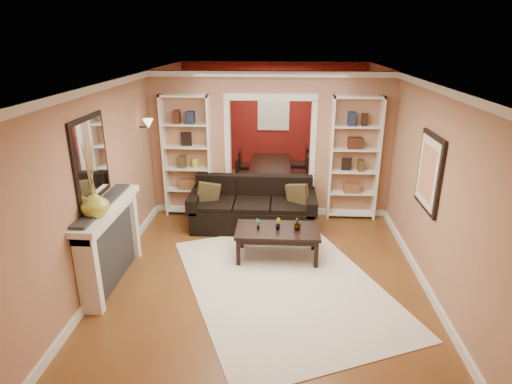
# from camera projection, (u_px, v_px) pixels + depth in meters

# --- Properties ---
(floor) EXTENTS (8.00, 8.00, 0.00)m
(floor) POSITION_uv_depth(u_px,v_px,m) (267.00, 238.00, 7.37)
(floor) COLOR brown
(floor) RESTS_ON ground
(ceiling) EXTENTS (8.00, 8.00, 0.00)m
(ceiling) POSITION_uv_depth(u_px,v_px,m) (269.00, 77.00, 6.44)
(ceiling) COLOR white
(ceiling) RESTS_ON ground
(wall_back) EXTENTS (8.00, 0.00, 8.00)m
(wall_back) POSITION_uv_depth(u_px,v_px,m) (273.00, 118.00, 10.65)
(wall_back) COLOR #AE7A5C
(wall_back) RESTS_ON ground
(wall_front) EXTENTS (8.00, 0.00, 8.00)m
(wall_front) POSITION_uv_depth(u_px,v_px,m) (249.00, 315.00, 3.16)
(wall_front) COLOR #AE7A5C
(wall_front) RESTS_ON ground
(wall_left) EXTENTS (0.00, 8.00, 8.00)m
(wall_left) POSITION_uv_depth(u_px,v_px,m) (131.00, 161.00, 7.04)
(wall_left) COLOR #AE7A5C
(wall_left) RESTS_ON ground
(wall_right) EXTENTS (0.00, 8.00, 8.00)m
(wall_right) POSITION_uv_depth(u_px,v_px,m) (409.00, 165.00, 6.78)
(wall_right) COLOR #AE7A5C
(wall_right) RESTS_ON ground
(partition_wall) EXTENTS (4.50, 0.15, 2.70)m
(partition_wall) POSITION_uv_depth(u_px,v_px,m) (270.00, 145.00, 8.03)
(partition_wall) COLOR #AE7A5C
(partition_wall) RESTS_ON floor
(red_back_panel) EXTENTS (4.44, 0.04, 2.64)m
(red_back_panel) POSITION_uv_depth(u_px,v_px,m) (273.00, 119.00, 10.64)
(red_back_panel) COLOR maroon
(red_back_panel) RESTS_ON floor
(dining_window) EXTENTS (0.78, 0.03, 0.98)m
(dining_window) POSITION_uv_depth(u_px,v_px,m) (274.00, 110.00, 10.52)
(dining_window) COLOR #8CA5CC
(dining_window) RESTS_ON wall_back
(area_rug) EXTENTS (3.63, 4.16, 0.01)m
(area_rug) POSITION_uv_depth(u_px,v_px,m) (284.00, 284.00, 6.01)
(area_rug) COLOR silver
(area_rug) RESTS_ON floor
(sofa) EXTENTS (2.25, 0.97, 0.88)m
(sofa) POSITION_uv_depth(u_px,v_px,m) (253.00, 204.00, 7.66)
(sofa) COLOR black
(sofa) RESTS_ON floor
(pillow_left) EXTENTS (0.41, 0.22, 0.39)m
(pillow_left) POSITION_uv_depth(u_px,v_px,m) (208.00, 194.00, 7.62)
(pillow_left) COLOR brown
(pillow_left) RESTS_ON sofa
(pillow_right) EXTENTS (0.40, 0.32, 0.41)m
(pillow_right) POSITION_uv_depth(u_px,v_px,m) (298.00, 196.00, 7.53)
(pillow_right) COLOR brown
(pillow_right) RESTS_ON sofa
(coffee_table) EXTENTS (1.29, 0.70, 0.49)m
(coffee_table) POSITION_uv_depth(u_px,v_px,m) (277.00, 243.00, 6.66)
(coffee_table) COLOR black
(coffee_table) RESTS_ON floor
(plant_left) EXTENTS (0.09, 0.11, 0.17)m
(plant_left) POSITION_uv_depth(u_px,v_px,m) (258.00, 224.00, 6.56)
(plant_left) COLOR #336626
(plant_left) RESTS_ON coffee_table
(plant_center) EXTENTS (0.11, 0.12, 0.18)m
(plant_center) POSITION_uv_depth(u_px,v_px,m) (278.00, 224.00, 6.54)
(plant_center) COLOR #336626
(plant_center) RESTS_ON coffee_table
(plant_right) EXTENTS (0.16, 0.16, 0.21)m
(plant_right) POSITION_uv_depth(u_px,v_px,m) (297.00, 224.00, 6.52)
(plant_right) COLOR #336626
(plant_right) RESTS_ON coffee_table
(bookshelf_left) EXTENTS (0.90, 0.30, 2.30)m
(bookshelf_left) POSITION_uv_depth(u_px,v_px,m) (187.00, 156.00, 8.03)
(bookshelf_left) COLOR white
(bookshelf_left) RESTS_ON floor
(bookshelf_right) EXTENTS (0.90, 0.30, 2.30)m
(bookshelf_right) POSITION_uv_depth(u_px,v_px,m) (354.00, 159.00, 7.85)
(bookshelf_right) COLOR white
(bookshelf_right) RESTS_ON floor
(fireplace) EXTENTS (0.32, 1.70, 1.16)m
(fireplace) POSITION_uv_depth(u_px,v_px,m) (112.00, 245.00, 5.89)
(fireplace) COLOR white
(fireplace) RESTS_ON floor
(vase) EXTENTS (0.40, 0.40, 0.36)m
(vase) POSITION_uv_depth(u_px,v_px,m) (94.00, 203.00, 5.30)
(vase) COLOR gold
(vase) RESTS_ON fireplace
(mirror) EXTENTS (0.03, 0.95, 1.10)m
(mirror) POSITION_uv_depth(u_px,v_px,m) (90.00, 159.00, 5.48)
(mirror) COLOR silver
(mirror) RESTS_ON wall_left
(wall_sconce) EXTENTS (0.18, 0.18, 0.22)m
(wall_sconce) POSITION_uv_depth(u_px,v_px,m) (145.00, 125.00, 7.38)
(wall_sconce) COLOR #FFE0A5
(wall_sconce) RESTS_ON wall_left
(framed_art) EXTENTS (0.04, 0.85, 1.05)m
(framed_art) POSITION_uv_depth(u_px,v_px,m) (429.00, 172.00, 5.78)
(framed_art) COLOR black
(framed_art) RESTS_ON wall_right
(dining_table) EXTENTS (1.63, 0.91, 0.57)m
(dining_table) POSITION_uv_depth(u_px,v_px,m) (272.00, 175.00, 9.78)
(dining_table) COLOR black
(dining_table) RESTS_ON floor
(dining_chair_nw) EXTENTS (0.50, 0.50, 0.77)m
(dining_chair_nw) POSITION_uv_depth(u_px,v_px,m) (247.00, 174.00, 9.50)
(dining_chair_nw) COLOR black
(dining_chair_nw) RESTS_ON floor
(dining_chair_ne) EXTENTS (0.54, 0.54, 0.87)m
(dining_chair_ne) POSITION_uv_depth(u_px,v_px,m) (296.00, 173.00, 9.42)
(dining_chair_ne) COLOR black
(dining_chair_ne) RESTS_ON floor
(dining_chair_sw) EXTENTS (0.49, 0.49, 0.79)m
(dining_chair_sw) POSITION_uv_depth(u_px,v_px,m) (249.00, 166.00, 10.06)
(dining_chair_sw) COLOR black
(dining_chair_sw) RESTS_ON floor
(dining_chair_se) EXTENTS (0.45, 0.45, 0.91)m
(dining_chair_se) POSITION_uv_depth(u_px,v_px,m) (296.00, 164.00, 9.97)
(dining_chair_se) COLOR black
(dining_chair_se) RESTS_ON floor
(chandelier) EXTENTS (0.50, 0.50, 0.30)m
(chandelier) POSITION_uv_depth(u_px,v_px,m) (273.00, 98.00, 9.21)
(chandelier) COLOR #362418
(chandelier) RESTS_ON ceiling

